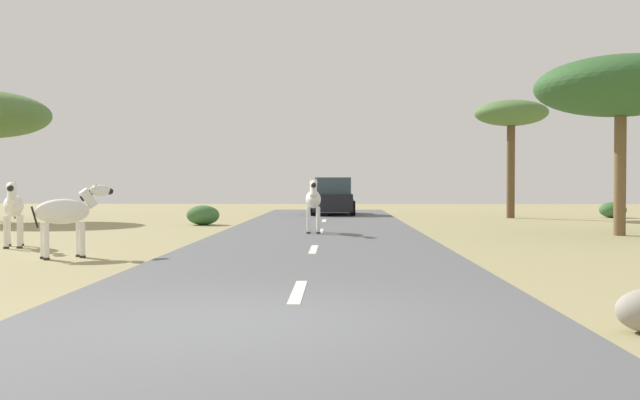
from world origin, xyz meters
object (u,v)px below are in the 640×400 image
tree_0 (511,116)px  bush_2 (613,210)px  bush_0 (203,215)px  car_0 (333,198)px  zebra_2 (67,212)px  zebra_1 (13,207)px  tree_2 (621,87)px  zebra_0 (313,200)px

tree_0 → bush_2: bearing=4.3°
tree_0 → bush_0: bearing=-156.0°
car_0 → tree_0: 8.87m
zebra_2 → bush_0: zebra_2 is taller
zebra_1 → bush_0: size_ratio=1.35×
zebra_2 → car_0: car_0 is taller
zebra_1 → tree_2: tree_2 is taller
zebra_2 → car_0: 19.78m
zebra_1 → bush_2: bearing=-164.5°
zebra_0 → zebra_2: zebra_0 is taller
zebra_0 → bush_2: zebra_0 is taller
zebra_2 → bush_0: (0.52, 11.34, -0.56)m
bush_0 → car_0: bearing=58.9°
zebra_0 → zebra_2: 8.08m
bush_2 → zebra_0: bearing=-140.3°
zebra_1 → tree_2: 16.60m
zebra_0 → zebra_2: bearing=51.9°
zebra_0 → zebra_1: size_ratio=1.07×
tree_2 → zebra_0: bearing=179.6°
zebra_1 → bush_0: 9.50m
tree_2 → zebra_1: bearing=-164.8°
zebra_0 → zebra_1: 8.10m
zebra_0 → bush_2: size_ratio=1.47×
zebra_0 → tree_2: 9.43m
car_0 → zebra_1: bearing=-113.8°
zebra_0 → zebra_2: size_ratio=1.12×
zebra_2 → zebra_1: bearing=-172.8°
bush_0 → bush_2: bush_0 is taller
tree_2 → bush_0: tree_2 is taller
car_0 → bush_2: car_0 is taller
zebra_1 → car_0: (7.35, 16.84, -0.10)m
bush_0 → tree_0: bearing=24.0°
tree_0 → bush_2: (4.57, 0.35, -4.13)m
bush_0 → zebra_0: bearing=-48.8°
zebra_2 → tree_0: 21.60m
tree_2 → bush_0: 14.43m
tree_0 → zebra_1: bearing=-136.0°
zebra_0 → bush_2: (12.86, 10.66, -0.66)m
car_0 → tree_2: (8.35, -12.58, 3.41)m
bush_0 → bush_2: size_ratio=1.02×
car_0 → zebra_0: bearing=-92.5°
zebra_2 → tree_2: tree_2 is taller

